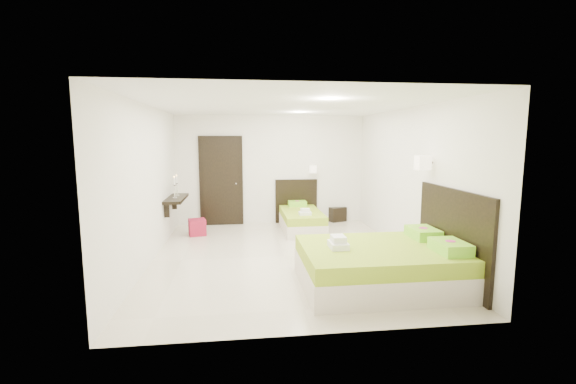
{
  "coord_description": "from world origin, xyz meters",
  "views": [
    {
      "loc": [
        -0.75,
        -6.5,
        2.05
      ],
      "look_at": [
        0.1,
        0.3,
        1.1
      ],
      "focal_mm": 24.0,
      "sensor_mm": 36.0,
      "label": 1
    }
  ],
  "objects": [
    {
      "name": "floor",
      "position": [
        0.0,
        0.0,
        0.0
      ],
      "size": [
        5.5,
        5.5,
        0.0
      ],
      "primitive_type": "plane",
      "color": "beige",
      "rests_on": "ground"
    },
    {
      "name": "bed_double",
      "position": [
        1.25,
        -1.51,
        0.32
      ],
      "size": [
        2.17,
        1.85,
        1.79
      ],
      "color": "beige",
      "rests_on": "ground"
    },
    {
      "name": "ottoman",
      "position": [
        -1.68,
        1.74,
        0.17
      ],
      "size": [
        0.41,
        0.41,
        0.34
      ],
      "primitive_type": "cube",
      "rotation": [
        0.0,
        0.0,
        0.23
      ],
      "color": "maroon",
      "rests_on": "ground"
    },
    {
      "name": "console_shelf",
      "position": [
        -2.08,
        1.6,
        0.82
      ],
      "size": [
        0.35,
        1.2,
        0.78
      ],
      "color": "black",
      "rests_on": "ground"
    },
    {
      "name": "door",
      "position": [
        -1.2,
        2.7,
        1.05
      ],
      "size": [
        1.02,
        0.15,
        2.14
      ],
      "color": "black",
      "rests_on": "ground"
    },
    {
      "name": "bed_single",
      "position": [
        0.61,
        1.97,
        0.26
      ],
      "size": [
        1.02,
        1.71,
        1.41
      ],
      "color": "beige",
      "rests_on": "ground"
    },
    {
      "name": "nightstand",
      "position": [
        1.63,
        2.77,
        0.18
      ],
      "size": [
        0.5,
        0.47,
        0.36
      ],
      "primitive_type": "cube",
      "rotation": [
        0.0,
        0.0,
        0.33
      ],
      "color": "black",
      "rests_on": "ground"
    }
  ]
}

